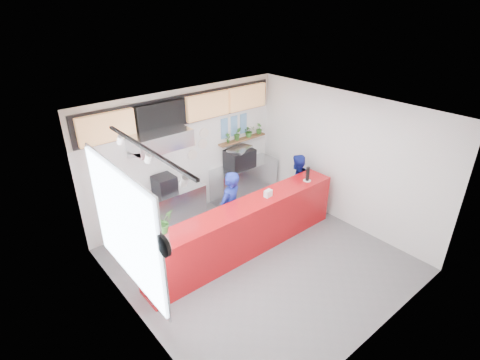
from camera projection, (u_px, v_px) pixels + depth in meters
floor at (259, 260)px, 7.52m from camera, size 5.00×5.00×0.00m
ceiling at (263, 115)px, 6.16m from camera, size 5.00×5.00×0.00m
wall_back at (186, 154)px, 8.55m from camera, size 5.00×0.00×5.00m
wall_left at (133, 249)px, 5.41m from camera, size 0.00×5.00×5.00m
wall_right at (343, 160)px, 8.27m from camera, size 0.00×5.00×5.00m
service_counter at (246, 229)px, 7.54m from camera, size 4.50×0.60×1.10m
cream_band at (183, 107)px, 8.05m from camera, size 5.00×0.02×0.80m
prep_bench at (166, 210)px, 8.36m from camera, size 1.80×0.60×0.90m
panini_oven at (164, 184)px, 8.08m from camera, size 0.44×0.44×0.39m
extraction_hood at (160, 139)px, 7.56m from camera, size 1.20×0.70×0.35m
hood_lip at (161, 149)px, 7.65m from camera, size 1.20×0.69×0.31m
right_bench at (244, 180)px, 9.68m from camera, size 1.80×0.60×0.90m
espresso_machine at (240, 158)px, 9.28m from camera, size 0.70×0.51×0.44m
espresso_tray at (240, 149)px, 9.17m from camera, size 0.71×0.60×0.06m
herb_shelf at (242, 139)px, 9.40m from camera, size 1.40×0.18×0.04m
menu_board_far_left at (107, 128)px, 6.99m from camera, size 1.10×0.10×0.55m
menu_board_mid_left at (162, 116)px, 7.65m from camera, size 1.10×0.10×0.55m
menu_board_mid_right at (208, 106)px, 8.32m from camera, size 1.10×0.10×0.55m
menu_board_far_right at (247, 97)px, 8.98m from camera, size 1.10×0.10×0.55m
soffit at (184, 110)px, 8.05m from camera, size 4.80×0.04×0.65m
window_pane at (124, 227)px, 5.54m from camera, size 0.04×2.20×1.90m
window_frame at (126, 227)px, 5.55m from camera, size 0.03×2.30×2.00m
wall_clock_rim at (163, 246)px, 4.56m from camera, size 0.05×0.30×0.30m
wall_clock_face at (166, 245)px, 4.58m from camera, size 0.02×0.26×0.26m
track_rail at (147, 150)px, 4.99m from camera, size 0.05×2.40×0.04m
dec_plate_a at (192, 143)px, 8.50m from camera, size 0.24×0.03×0.24m
dec_plate_b at (203, 144)px, 8.72m from camera, size 0.24×0.03×0.24m
dec_plate_c at (193, 155)px, 8.64m from camera, size 0.24×0.03×0.24m
dec_plate_d at (204, 133)px, 8.63m from camera, size 0.24×0.03×0.24m
photo_frame_a at (224, 124)px, 8.94m from camera, size 0.20×0.02×0.25m
photo_frame_b at (234, 121)px, 9.11m from camera, size 0.20×0.02×0.25m
photo_frame_c at (243, 119)px, 9.28m from camera, size 0.20×0.02×0.25m
photo_frame_d at (224, 133)px, 9.05m from camera, size 0.20×0.02×0.25m
photo_frame_e at (234, 131)px, 9.22m from camera, size 0.20×0.02×0.25m
photo_frame_f at (243, 128)px, 9.40m from camera, size 0.20×0.02×0.25m
staff_center at (230, 209)px, 7.71m from camera, size 0.70×0.56×1.65m
staff_right at (296, 183)px, 8.92m from camera, size 0.78×0.64×1.46m
herb_a at (228, 138)px, 9.07m from camera, size 0.14×0.09×0.26m
herb_b at (238, 134)px, 9.22m from camera, size 0.23×0.21×0.34m
herb_c at (249, 131)px, 9.45m from camera, size 0.33×0.31×0.31m
herb_d at (259, 129)px, 9.65m from camera, size 0.19×0.18×0.27m
glass_vase at (164, 237)px, 6.15m from camera, size 0.19×0.19×0.23m
basil_vase at (162, 222)px, 6.01m from camera, size 0.44×0.41×0.38m
napkin_holder at (268, 193)px, 7.56m from camera, size 0.17×0.12×0.14m
white_plate at (307, 181)px, 8.22m from camera, size 0.20×0.20×0.01m
pepper_mill at (308, 174)px, 8.15m from camera, size 0.10×0.10×0.31m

